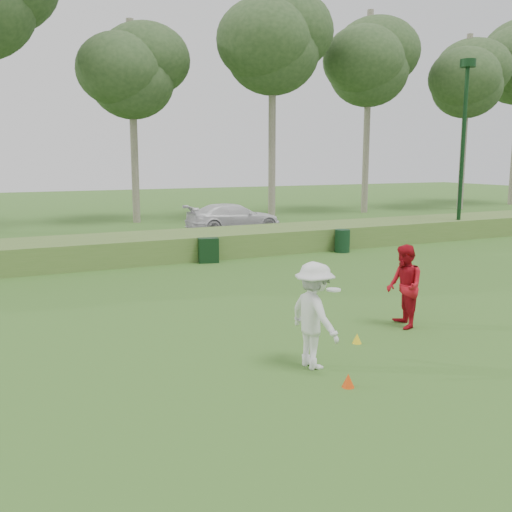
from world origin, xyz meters
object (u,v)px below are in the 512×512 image
cone_yellow (357,338)px  trash_bin (342,241)px  player_red (404,286)px  utility_cabinet (208,250)px  cone_orange (348,380)px  player_white (314,315)px  car_right (234,218)px  lamp_post (465,118)px

cone_yellow → trash_bin: 11.68m
player_red → utility_cabinet: (-1.06, 9.49, -0.49)m
utility_cabinet → trash_bin: trash_bin is taller
cone_orange → player_white: bearing=91.4°
trash_bin → cone_orange: bearing=-123.8°
player_white → car_right: bearing=-23.5°
trash_bin → car_right: 7.68m
player_white → cone_yellow: player_white is taller
lamp_post → cone_orange: size_ratio=34.78×
lamp_post → cone_orange: lamp_post is taller
cone_yellow → player_white: bearing=-153.4°
player_red → car_right: bearing=-169.9°
cone_orange → car_right: bearing=71.9°
lamp_post → car_right: bearing=142.7°
cone_orange → trash_bin: 14.02m
cone_yellow → utility_cabinet: bearing=86.8°
cone_orange → trash_bin: size_ratio=0.25×
player_red → car_right: size_ratio=0.38×
lamp_post → player_white: bearing=-142.6°
cone_yellow → car_right: bearing=74.6°
car_right → cone_yellow: bearing=166.4°
trash_bin → car_right: (-1.54, 7.52, 0.31)m
cone_yellow → utility_cabinet: size_ratio=0.24×
lamp_post → player_red: 16.31m
lamp_post → trash_bin: 8.85m
lamp_post → utility_cabinet: 13.91m
cone_orange → player_red: bearing=36.9°
player_red → cone_yellow: 1.90m
cone_orange → utility_cabinet: size_ratio=0.26×
player_red → cone_yellow: (-1.62, -0.51, -0.84)m
cone_yellow → trash_bin: trash_bin is taller
car_right → lamp_post: bearing=-125.6°
lamp_post → cone_orange: 20.26m
utility_cabinet → player_white: bearing=-88.9°
lamp_post → player_white: 19.42m
lamp_post → trash_bin: bearing=-173.0°
player_white → cone_yellow: 1.90m
cone_orange → lamp_post: bearing=40.0°
cone_orange → car_right: car_right is taller
player_red → car_right: (3.14, 16.83, -0.17)m
cone_yellow → trash_bin: bearing=57.3°
player_white → utility_cabinet: bearing=-15.2°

